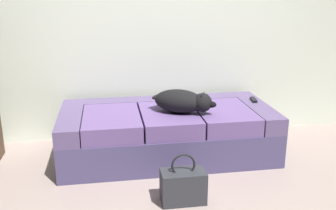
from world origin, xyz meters
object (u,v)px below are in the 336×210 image
object	(u,v)px
couch	(167,132)
tv_remote	(254,100)
dog_dark	(183,101)
handbag	(183,186)

from	to	relation	value
couch	tv_remote	size ratio (longest dim) A/B	12.71
dog_dark	handbag	xyz separation A→B (m)	(-0.14, -0.71, -0.42)
dog_dark	tv_remote	size ratio (longest dim) A/B	3.74
couch	handbag	xyz separation A→B (m)	(-0.02, -0.84, -0.10)
couch	tv_remote	bearing A→B (deg)	7.39
dog_dark	handbag	bearing A→B (deg)	-100.98
dog_dark	couch	bearing A→B (deg)	133.21
dog_dark	tv_remote	world-z (taller)	dog_dark
couch	handbag	world-z (taller)	couch
couch	tv_remote	xyz separation A→B (m)	(0.87, 0.11, 0.24)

